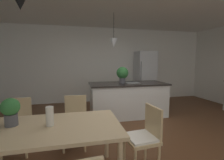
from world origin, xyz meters
name	(u,v)px	position (x,y,z in m)	size (l,w,h in m)	color
ground_plane	(131,143)	(0.00, 0.00, -0.02)	(10.00, 8.40, 0.04)	brown
wall_back_kitchen	(102,65)	(0.00, 3.26, 1.35)	(10.00, 0.12, 2.70)	white
dining_table	(33,133)	(-1.44, -0.72, 0.66)	(2.01, 0.93, 0.72)	#D1B284
chair_far_left	(17,124)	(-1.90, 0.12, 0.47)	(0.41, 0.41, 0.87)	tan
chair_kitchen_end	(144,136)	(-0.07, -0.71, 0.47)	(0.44, 0.44, 0.87)	tan
chair_far_right	(75,119)	(-0.99, 0.12, 0.47)	(0.44, 0.44, 0.87)	tan
kitchen_island	(128,99)	(0.40, 1.42, 0.46)	(2.06, 0.90, 0.91)	silver
refrigerator	(145,76)	(1.55, 2.86, 0.93)	(0.68, 0.67, 1.85)	silver
pendant_over_island_main	(114,43)	(0.01, 1.42, 1.95)	(0.17, 0.17, 0.88)	black
potted_plant_on_island	(122,74)	(0.24, 1.42, 1.16)	(0.32, 0.32, 0.44)	#4C4C51
potted_plant_on_table	(11,110)	(-1.70, -0.60, 0.91)	(0.20, 0.20, 0.33)	#4C4C51
vase_on_dining_table	(50,116)	(-1.26, -0.70, 0.84)	(0.09, 0.09, 0.23)	silver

